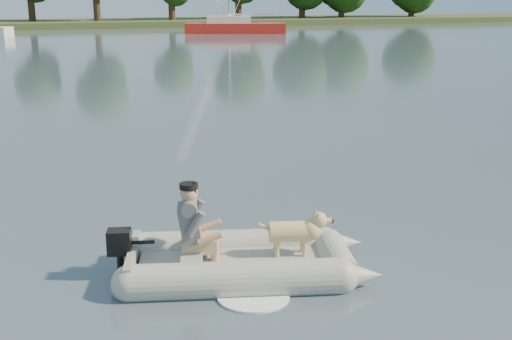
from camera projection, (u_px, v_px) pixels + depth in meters
name	position (u px, v px, depth m)	size (l,w,h in m)	color
water	(286.00, 265.00, 8.01)	(160.00, 160.00, 0.00)	slate
shore_bank	(58.00, 24.00, 64.42)	(160.00, 12.00, 0.70)	#47512D
dinghy	(243.00, 233.00, 7.65)	(4.28, 3.18, 1.23)	#A4A49E
man	(191.00, 220.00, 7.60)	(0.64, 0.55, 0.95)	#5D5C61
dog	(290.00, 235.00, 7.75)	(0.82, 0.29, 0.55)	tan
outboard_motor	(120.00, 256.00, 7.59)	(0.37, 0.26, 0.69)	black
sailboat	(234.00, 27.00, 54.12)	(8.75, 4.97, 11.52)	red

